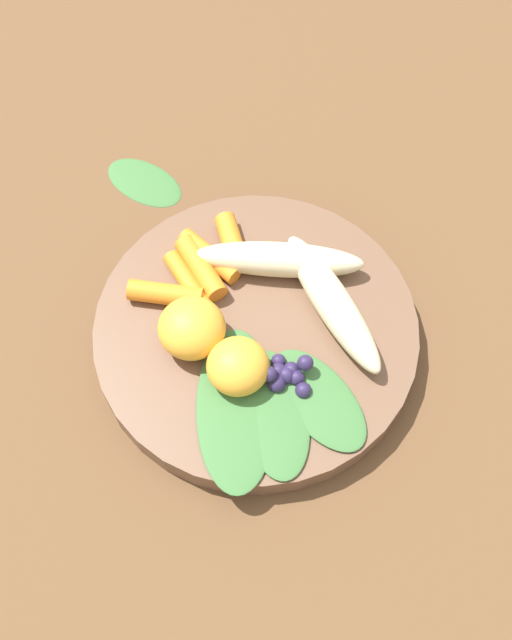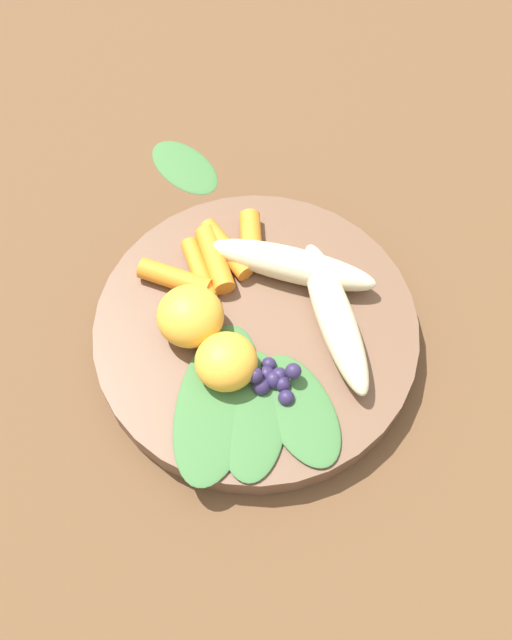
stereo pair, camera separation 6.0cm
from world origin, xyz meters
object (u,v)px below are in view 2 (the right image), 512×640
Objects in this scene: banana_peeled_left at (292,265)px; kale_leaf_stray at (184,166)px; banana_peeled_right at (335,316)px; orange_segment_near at (226,362)px; bowl at (256,333)px.

kale_leaf_stray is (0.12, 0.12, -0.04)m from banana_peeled_left.
banana_peeled_left is 1.74× the size of kale_leaf_stray.
banana_peeled_left reaches higher than kale_leaf_stray.
banana_peeled_right is 1.74× the size of kale_leaf_stray.
orange_segment_near is at bearing 75.45° from banana_peeled_left.
banana_peeled_right is (-0.04, -0.04, 0.00)m from banana_peeled_left.
banana_peeled_right is 0.23m from kale_leaf_stray.
banana_peeled_left is 0.06m from banana_peeled_right.
orange_segment_near reaches higher than bowl.
bowl is at bearing 75.49° from banana_peeled_right.
kale_leaf_stray is (0.22, 0.08, -0.04)m from orange_segment_near.
banana_peeled_right reaches higher than kale_leaf_stray.
orange_segment_near is (-0.06, 0.08, 0.00)m from banana_peeled_right.
orange_segment_near is 0.60× the size of kale_leaf_stray.
bowl reaches higher than kale_leaf_stray.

